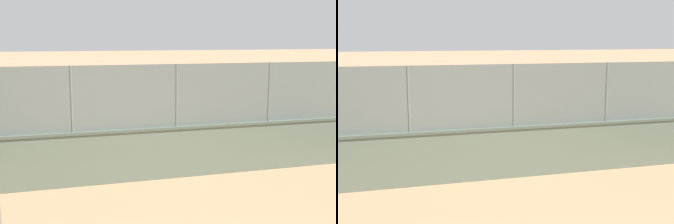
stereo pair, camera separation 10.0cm
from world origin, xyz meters
TOP-DOWN VIEW (x-y plane):
  - ground_plane at (0.00, 0.00)m, footprint 260.00×260.00m
  - perimeter_wall at (0.72, 12.37)m, footprint 31.19×1.52m
  - fence_panel_on_wall at (0.72, 12.37)m, footprint 30.62×1.21m
  - player_near_wall_returning at (0.68, 3.90)m, footprint 1.24×0.71m
  - player_baseline_waiting at (-2.16, 9.02)m, footprint 0.79×1.27m
  - sports_ball at (1.76, 5.26)m, footprint 0.20×0.20m
  - courtside_bench at (-3.95, 11.31)m, footprint 1.61×0.44m

SIDE VIEW (x-z plane):
  - ground_plane at x=0.00m, z-range 0.00..0.00m
  - courtside_bench at x=-3.95m, z-range 0.03..0.90m
  - perimeter_wall at x=0.72m, z-range 0.01..1.59m
  - player_near_wall_returning at x=0.68m, z-range 0.13..1.64m
  - player_baseline_waiting at x=-2.16m, z-range 0.16..1.86m
  - sports_ball at x=1.76m, z-range 1.09..1.29m
  - fence_panel_on_wall at x=0.72m, z-range 1.58..3.44m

